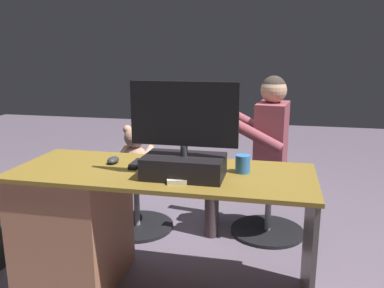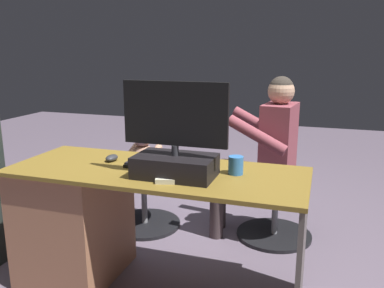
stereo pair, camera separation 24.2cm
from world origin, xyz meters
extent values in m
plane|color=#625565|center=(0.00, 0.00, 0.00)|extent=(10.00, 10.00, 0.00)
cube|color=brown|center=(0.00, 0.33, 0.70)|extent=(1.59, 0.61, 0.02)
cube|color=#A56D4C|center=(0.53, 0.33, 0.34)|extent=(0.51, 0.56, 0.69)
cube|color=#574F48|center=(-0.77, 0.33, 0.34)|extent=(0.02, 0.55, 0.69)
cube|color=black|center=(-0.14, 0.41, 0.76)|extent=(0.40, 0.24, 0.11)
cylinder|color=#333338|center=(-0.14, 0.41, 0.85)|extent=(0.04, 0.04, 0.05)
cube|color=black|center=(-0.14, 0.41, 1.03)|extent=(0.53, 0.02, 0.31)
cube|color=black|center=(-0.14, 0.39, 1.03)|extent=(0.49, 0.00, 0.28)
cube|color=black|center=(-0.02, 0.26, 0.72)|extent=(0.42, 0.14, 0.02)
ellipsoid|color=#2C2E32|center=(0.31, 0.25, 0.73)|extent=(0.06, 0.10, 0.04)
cylinder|color=#3372BF|center=(-0.42, 0.27, 0.76)|extent=(0.08, 0.08, 0.09)
cube|color=black|center=(0.15, 0.29, 0.72)|extent=(0.05, 0.15, 0.02)
cube|color=beige|center=(-0.16, 0.38, 0.72)|extent=(0.29, 0.35, 0.02)
cylinder|color=black|center=(0.43, -0.42, 0.01)|extent=(0.55, 0.55, 0.03)
cylinder|color=gray|center=(0.43, -0.42, 0.21)|extent=(0.04, 0.04, 0.37)
cylinder|color=navy|center=(0.43, -0.42, 0.42)|extent=(0.43, 0.43, 0.06)
ellipsoid|color=tan|center=(0.43, -0.42, 0.55)|extent=(0.18, 0.15, 0.19)
sphere|color=tan|center=(0.43, -0.42, 0.71)|extent=(0.15, 0.15, 0.15)
sphere|color=beige|center=(0.43, -0.48, 0.70)|extent=(0.06, 0.06, 0.06)
sphere|color=tan|center=(0.38, -0.42, 0.77)|extent=(0.06, 0.06, 0.06)
sphere|color=tan|center=(0.48, -0.42, 0.77)|extent=(0.06, 0.06, 0.06)
cylinder|color=tan|center=(0.34, -0.45, 0.59)|extent=(0.05, 0.15, 0.10)
cylinder|color=tan|center=(0.52, -0.45, 0.59)|extent=(0.05, 0.15, 0.10)
cylinder|color=tan|center=(0.38, -0.52, 0.49)|extent=(0.06, 0.12, 0.06)
cylinder|color=tan|center=(0.48, -0.52, 0.49)|extent=(0.06, 0.12, 0.06)
cylinder|color=black|center=(-0.55, -0.54, 0.01)|extent=(0.54, 0.54, 0.03)
cylinder|color=gray|center=(-0.55, -0.54, 0.21)|extent=(0.04, 0.04, 0.37)
cylinder|color=#53524F|center=(-0.55, -0.54, 0.42)|extent=(0.45, 0.45, 0.06)
cube|color=#8B3F4A|center=(-0.55, -0.54, 0.71)|extent=(0.24, 0.34, 0.52)
sphere|color=tan|center=(-0.55, -0.54, 1.06)|extent=(0.18, 0.18, 0.18)
sphere|color=#38312A|center=(-0.55, -0.54, 1.08)|extent=(0.17, 0.17, 0.17)
cylinder|color=#8B3F4A|center=(-0.43, -0.33, 0.79)|extent=(0.41, 0.13, 0.24)
cylinder|color=#8B3F4A|center=(-0.38, -0.72, 0.79)|extent=(0.41, 0.13, 0.24)
cylinder|color=#413335|center=(-0.35, -0.43, 0.47)|extent=(0.42, 0.16, 0.11)
cylinder|color=#413335|center=(-0.15, -0.40, 0.23)|extent=(0.10, 0.10, 0.45)
cylinder|color=#413335|center=(-0.33, -0.60, 0.47)|extent=(0.42, 0.16, 0.11)
cylinder|color=#413335|center=(-0.13, -0.57, 0.23)|extent=(0.10, 0.10, 0.45)
camera|label=1|loc=(-0.59, 2.28, 1.34)|focal=37.50mm
camera|label=2|loc=(-0.82, 2.21, 1.34)|focal=37.50mm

